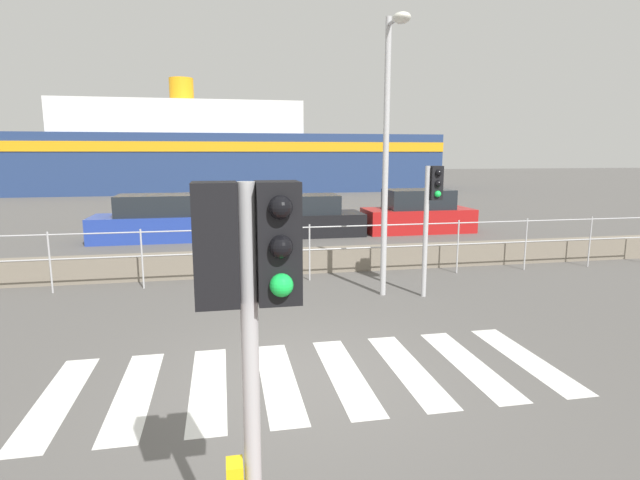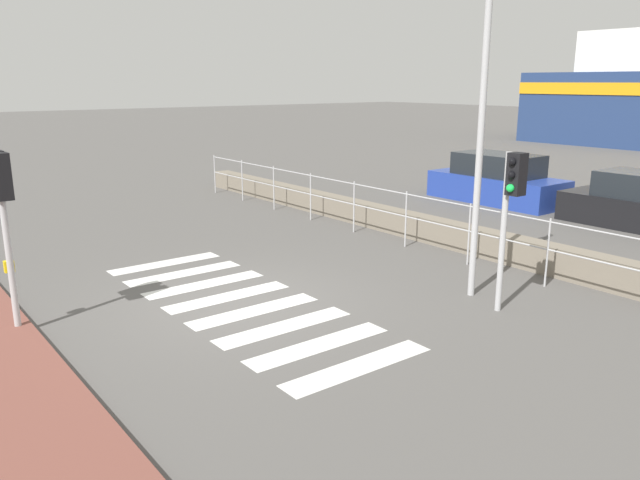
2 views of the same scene
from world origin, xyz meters
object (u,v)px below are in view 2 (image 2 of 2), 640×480
Objects in this scene: traffic_light_far at (511,197)px; parked_car_blue at (497,181)px; traffic_light_near at (1,194)px; streetlamp at (476,102)px.

traffic_light_far is 0.62× the size of parked_car_blue.
streetlamp is at bearing 65.28° from traffic_light_near.
traffic_light_near is 15.14m from parked_car_blue.
parked_car_blue is (-6.33, 8.19, -1.32)m from traffic_light_far.
parked_car_blue is (-5.43, 8.09, -2.79)m from streetlamp.
streetlamp is at bearing 173.22° from traffic_light_far.
traffic_light_near is 1.04× the size of traffic_light_far.
traffic_light_near reaches higher than traffic_light_far.
parked_car_blue is at bearing 98.79° from traffic_light_near.
traffic_light_near is 0.51× the size of streetlamp.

